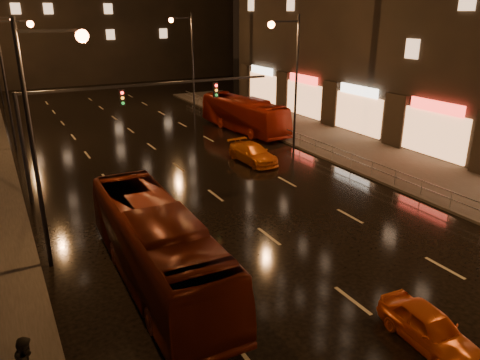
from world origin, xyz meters
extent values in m
plane|color=black|center=(0.00, 20.00, 0.00)|extent=(140.00, 140.00, 0.00)
cube|color=#38332D|center=(13.50, 15.00, 0.07)|extent=(7.00, 70.00, 0.15)
cylinder|color=black|center=(-9.60, 20.00, 3.10)|extent=(0.22, 0.22, 6.20)
cube|color=black|center=(-2.00, 20.00, 6.10)|extent=(15.20, 0.14, 0.14)
cube|color=black|center=(-4.00, 20.00, 5.45)|extent=(0.32, 0.18, 0.95)
cube|color=black|center=(2.00, 20.00, 5.45)|extent=(0.32, 0.18, 0.95)
sphere|color=#FF1E19|center=(-4.00, 19.88, 5.75)|extent=(0.18, 0.18, 0.18)
cylinder|color=#99999E|center=(10.20, 44.00, 0.65)|extent=(0.04, 0.04, 1.00)
cube|color=#99999E|center=(10.20, 18.00, 1.10)|extent=(0.05, 56.00, 0.05)
cube|color=#99999E|center=(10.20, 18.00, 0.70)|extent=(0.05, 56.00, 0.05)
imported|color=#4F160B|center=(-5.95, 8.71, 1.58)|extent=(2.83, 11.39, 3.16)
imported|color=#9C200F|center=(9.00, 29.08, 1.50)|extent=(3.49, 10.94, 3.00)
imported|color=#D75414|center=(0.50, 1.00, 0.63)|extent=(1.74, 3.77, 1.25)
imported|color=orange|center=(5.10, 20.56, 0.67)|extent=(2.14, 4.69, 1.33)
camera|label=1|loc=(-10.73, -7.14, 10.18)|focal=35.00mm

